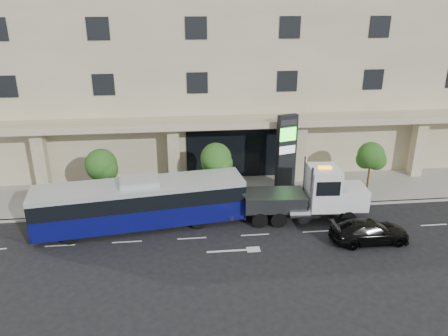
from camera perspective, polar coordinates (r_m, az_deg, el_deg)
The scene contains 11 objects.
ground at distance 29.34m, azimuth 3.56°, elevation -7.26°, with size 120.00×120.00×0.00m, color black.
sidewalk at distance 33.73m, azimuth 2.16°, elevation -3.13°, with size 120.00×6.00×0.15m, color gray.
curb at distance 31.05m, azimuth 2.95°, elevation -5.39°, with size 120.00×0.30×0.15m, color gray.
convention_center at distance 41.27m, azimuth 0.20°, elevation 15.64°, with size 60.00×17.60×20.00m.
tree_left at distance 31.42m, azimuth -15.69°, elevation 0.17°, with size 2.27×2.20×4.22m.
tree_mid at distance 31.01m, azimuth -1.00°, elevation 1.01°, with size 2.28×2.20×4.38m.
tree_right at distance 34.04m, azimuth 18.66°, elevation 1.32°, with size 2.10×2.00×4.04m.
city_bus at distance 28.69m, azimuth -10.82°, elevation -4.45°, with size 13.60×4.58×3.38m.
tow_truck at distance 29.66m, azimuth 11.22°, elevation -3.61°, with size 9.21×2.78×4.18m.
black_sedan at distance 28.37m, azimuth 18.49°, elevation -7.86°, with size 1.97×4.84×1.41m, color black.
signage_pylon at distance 33.04m, azimuth 8.12°, elevation 1.94°, with size 1.57×0.92×5.97m.
Camera 1 is at (-4.58, -25.40, 13.94)m, focal length 35.00 mm.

